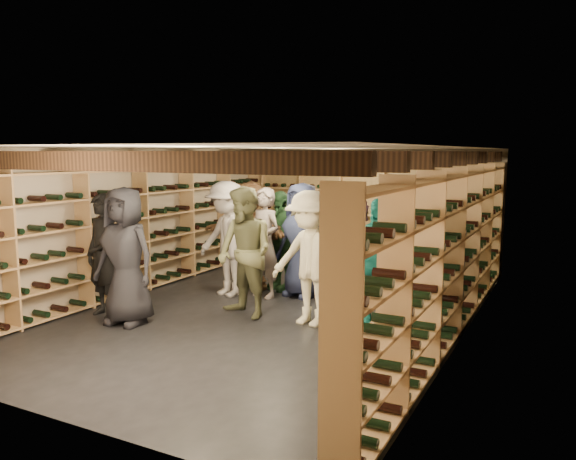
# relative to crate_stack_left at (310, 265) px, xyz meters

# --- Properties ---
(ground) EXTENTS (8.00, 8.00, 0.00)m
(ground) POSITION_rel_crate_stack_left_xyz_m (0.03, -1.30, -0.42)
(ground) COLOR black
(ground) RESTS_ON ground
(walls) EXTENTS (5.52, 8.02, 2.40)m
(walls) POSITION_rel_crate_stack_left_xyz_m (0.03, -1.30, 0.78)
(walls) COLOR tan
(walls) RESTS_ON ground
(ceiling) EXTENTS (5.50, 8.00, 0.01)m
(ceiling) POSITION_rel_crate_stack_left_xyz_m (0.03, -1.30, 1.98)
(ceiling) COLOR beige
(ceiling) RESTS_ON walls
(ceiling_joists) EXTENTS (5.40, 7.12, 0.18)m
(ceiling_joists) POSITION_rel_crate_stack_left_xyz_m (0.03, -1.30, 1.84)
(ceiling_joists) COLOR black
(ceiling_joists) RESTS_ON ground
(wine_rack_left) EXTENTS (0.32, 7.50, 2.15)m
(wine_rack_left) POSITION_rel_crate_stack_left_xyz_m (-2.54, -1.30, 0.65)
(wine_rack_left) COLOR tan
(wine_rack_left) RESTS_ON ground
(wine_rack_right) EXTENTS (0.32, 7.50, 2.15)m
(wine_rack_right) POSITION_rel_crate_stack_left_xyz_m (2.60, -1.30, 0.65)
(wine_rack_right) COLOR tan
(wine_rack_right) RESTS_ON ground
(wine_rack_back) EXTENTS (4.70, 0.30, 2.15)m
(wine_rack_back) POSITION_rel_crate_stack_left_xyz_m (0.03, 2.53, 0.65)
(wine_rack_back) COLOR tan
(wine_rack_back) RESTS_ON ground
(crate_stack_left) EXTENTS (0.54, 0.39, 0.85)m
(crate_stack_left) POSITION_rel_crate_stack_left_xyz_m (0.00, 0.00, 0.00)
(crate_stack_left) COLOR tan
(crate_stack_left) RESTS_ON ground
(crate_stack_right) EXTENTS (0.59, 0.49, 0.68)m
(crate_stack_right) POSITION_rel_crate_stack_left_xyz_m (0.08, 1.33, -0.08)
(crate_stack_right) COLOR tan
(crate_stack_right) RESTS_ON ground
(crate_loose) EXTENTS (0.57, 0.45, 0.17)m
(crate_loose) POSITION_rel_crate_stack_left_xyz_m (-0.09, 1.57, -0.34)
(crate_loose) COLOR tan
(crate_loose) RESTS_ON ground
(person_0) EXTENTS (0.95, 0.64, 1.88)m
(person_0) POSITION_rel_crate_stack_left_xyz_m (-1.42, -2.88, 0.52)
(person_0) COLOR black
(person_0) RESTS_ON ground
(person_1) EXTENTS (0.71, 0.53, 1.77)m
(person_1) POSITION_rel_crate_stack_left_xyz_m (-1.95, -2.75, 0.46)
(person_1) COLOR black
(person_1) RESTS_ON ground
(person_2) EXTENTS (1.09, 0.98, 1.86)m
(person_2) POSITION_rel_crate_stack_left_xyz_m (-0.14, -1.86, 0.51)
(person_2) COLOR #60623E
(person_2) RESTS_ON ground
(person_3) EXTENTS (1.28, 0.86, 1.83)m
(person_3) POSITION_rel_crate_stack_left_xyz_m (0.82, -1.76, 0.49)
(person_3) COLOR beige
(person_3) RESTS_ON ground
(person_4) EXTENTS (1.09, 0.66, 1.74)m
(person_4) POSITION_rel_crate_stack_left_xyz_m (1.63, -1.35, 0.44)
(person_4) COLOR #19867B
(person_4) RESTS_ON ground
(person_5) EXTENTS (1.79, 0.84, 1.86)m
(person_5) POSITION_rel_crate_stack_left_xyz_m (-0.99, -0.36, 0.51)
(person_5) COLOR brown
(person_5) RESTS_ON ground
(person_6) EXTENTS (1.02, 0.78, 1.85)m
(person_6) POSITION_rel_crate_stack_left_xyz_m (0.06, -0.44, 0.50)
(person_6) COLOR #242C4F
(person_6) RESTS_ON ground
(person_7) EXTENTS (0.75, 0.62, 1.78)m
(person_7) POSITION_rel_crate_stack_left_xyz_m (-0.46, -0.76, 0.47)
(person_7) COLOR gray
(person_7) RESTS_ON ground
(person_8) EXTENTS (0.92, 0.78, 1.65)m
(person_8) POSITION_rel_crate_stack_left_xyz_m (2.21, -1.92, 0.40)
(person_8) COLOR #4E1821
(person_8) RESTS_ON ground
(person_9) EXTENTS (1.36, 1.00, 1.88)m
(person_9) POSITION_rel_crate_stack_left_xyz_m (-1.06, -0.95, 0.51)
(person_9) COLOR #A8A09A
(person_9) RESTS_ON ground
(person_10) EXTENTS (1.08, 0.75, 1.70)m
(person_10) POSITION_rel_crate_stack_left_xyz_m (-0.46, -0.21, 0.42)
(person_10) COLOR #26502B
(person_10) RESTS_ON ground
(person_11) EXTENTS (1.76, 0.89, 1.82)m
(person_11) POSITION_rel_crate_stack_left_xyz_m (1.14, -1.09, 0.48)
(person_11) COLOR #8F5D8E
(person_11) RESTS_ON ground
(person_12) EXTENTS (0.97, 0.70, 1.84)m
(person_12) POSITION_rel_crate_stack_left_xyz_m (1.47, 0.00, 0.49)
(person_12) COLOR #2D2D31
(person_12) RESTS_ON ground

